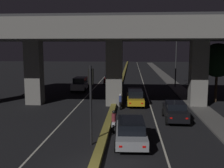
{
  "coord_description": "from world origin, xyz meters",
  "views": [
    {
      "loc": [
        1.82,
        -11.5,
        6.04
      ],
      "look_at": [
        -0.53,
        19.31,
        1.7
      ],
      "focal_mm": 42.0,
      "sensor_mm": 36.0,
      "label": 1
    }
  ],
  "objects_px": {
    "car_taxi_yellow_third": "(135,97)",
    "car_silver_lead": "(131,131)",
    "traffic_light_left_of_median": "(91,91)",
    "motorcycle_black_filtering_mid": "(120,102)",
    "car_white_lead_oncoming": "(80,84)",
    "car_dark_red_second_oncoming": "(110,79)",
    "street_lamp": "(174,58)",
    "car_black_second": "(175,111)",
    "motorcycle_white_filtering_near": "(114,122)"
  },
  "relations": [
    {
      "from": "traffic_light_left_of_median",
      "to": "street_lamp",
      "type": "bearing_deg",
      "value": 70.01
    },
    {
      "from": "traffic_light_left_of_median",
      "to": "car_white_lead_oncoming",
      "type": "relative_size",
      "value": 1.12
    },
    {
      "from": "car_silver_lead",
      "to": "car_taxi_yellow_third",
      "type": "xyz_separation_m",
      "value": [
        0.39,
        11.39,
        0.03
      ]
    },
    {
      "from": "street_lamp",
      "to": "motorcycle_black_filtering_mid",
      "type": "relative_size",
      "value": 4.26
    },
    {
      "from": "car_taxi_yellow_third",
      "to": "traffic_light_left_of_median",
      "type": "bearing_deg",
      "value": 164.39
    },
    {
      "from": "car_black_second",
      "to": "traffic_light_left_of_median",
      "type": "bearing_deg",
      "value": 134.41
    },
    {
      "from": "car_white_lead_oncoming",
      "to": "street_lamp",
      "type": "bearing_deg",
      "value": 105.66
    },
    {
      "from": "motorcycle_white_filtering_near",
      "to": "motorcycle_black_filtering_mid",
      "type": "distance_m",
      "value": 7.01
    },
    {
      "from": "car_silver_lead",
      "to": "car_dark_red_second_oncoming",
      "type": "bearing_deg",
      "value": 5.31
    },
    {
      "from": "car_dark_red_second_oncoming",
      "to": "motorcycle_black_filtering_mid",
      "type": "distance_m",
      "value": 18.48
    },
    {
      "from": "car_silver_lead",
      "to": "traffic_light_left_of_median",
      "type": "bearing_deg",
      "value": 95.04
    },
    {
      "from": "car_white_lead_oncoming",
      "to": "motorcycle_white_filtering_near",
      "type": "relative_size",
      "value": 2.38
    },
    {
      "from": "car_white_lead_oncoming",
      "to": "car_dark_red_second_oncoming",
      "type": "relative_size",
      "value": 0.92
    },
    {
      "from": "motorcycle_black_filtering_mid",
      "to": "car_silver_lead",
      "type": "bearing_deg",
      "value": -174.24
    },
    {
      "from": "traffic_light_left_of_median",
      "to": "motorcycle_black_filtering_mid",
      "type": "height_order",
      "value": "traffic_light_left_of_median"
    },
    {
      "from": "car_black_second",
      "to": "car_taxi_yellow_third",
      "type": "relative_size",
      "value": 0.87
    },
    {
      "from": "motorcycle_white_filtering_near",
      "to": "car_taxi_yellow_third",
      "type": "bearing_deg",
      "value": -10.29
    },
    {
      "from": "traffic_light_left_of_median",
      "to": "street_lamp",
      "type": "relative_size",
      "value": 0.65
    },
    {
      "from": "traffic_light_left_of_median",
      "to": "motorcycle_white_filtering_near",
      "type": "bearing_deg",
      "value": 67.74
    },
    {
      "from": "street_lamp",
      "to": "traffic_light_left_of_median",
      "type": "bearing_deg",
      "value": -109.99
    },
    {
      "from": "car_silver_lead",
      "to": "car_white_lead_oncoming",
      "type": "xyz_separation_m",
      "value": [
        -7.15,
        19.87,
        0.16
      ]
    },
    {
      "from": "car_black_second",
      "to": "motorcycle_white_filtering_near",
      "type": "distance_m",
      "value": 5.66
    },
    {
      "from": "car_taxi_yellow_third",
      "to": "motorcycle_black_filtering_mid",
      "type": "distance_m",
      "value": 2.31
    },
    {
      "from": "street_lamp",
      "to": "motorcycle_black_filtering_mid",
      "type": "bearing_deg",
      "value": -117.65
    },
    {
      "from": "street_lamp",
      "to": "car_white_lead_oncoming",
      "type": "height_order",
      "value": "street_lamp"
    },
    {
      "from": "street_lamp",
      "to": "car_black_second",
      "type": "xyz_separation_m",
      "value": [
        -2.6,
        -18.08,
        -3.69
      ]
    },
    {
      "from": "motorcycle_white_filtering_near",
      "to": "car_white_lead_oncoming",
      "type": "bearing_deg",
      "value": 19.18
    },
    {
      "from": "car_black_second",
      "to": "car_dark_red_second_oncoming",
      "type": "distance_m",
      "value": 23.61
    },
    {
      "from": "car_taxi_yellow_third",
      "to": "motorcycle_black_filtering_mid",
      "type": "relative_size",
      "value": 2.69
    },
    {
      "from": "traffic_light_left_of_median",
      "to": "car_black_second",
      "type": "distance_m",
      "value": 8.76
    },
    {
      "from": "street_lamp",
      "to": "car_silver_lead",
      "type": "distance_m",
      "value": 24.63
    },
    {
      "from": "car_silver_lead",
      "to": "car_taxi_yellow_third",
      "type": "distance_m",
      "value": 11.4
    },
    {
      "from": "traffic_light_left_of_median",
      "to": "motorcycle_black_filtering_mid",
      "type": "xyz_separation_m",
      "value": [
        1.38,
        9.93,
        -2.75
      ]
    },
    {
      "from": "car_taxi_yellow_third",
      "to": "car_silver_lead",
      "type": "bearing_deg",
      "value": 176.13
    },
    {
      "from": "car_black_second",
      "to": "car_white_lead_oncoming",
      "type": "xyz_separation_m",
      "value": [
        -10.76,
        14.41,
        0.14
      ]
    },
    {
      "from": "motorcycle_white_filtering_near",
      "to": "motorcycle_black_filtering_mid",
      "type": "bearing_deg",
      "value": -1.16
    },
    {
      "from": "car_silver_lead",
      "to": "car_taxi_yellow_third",
      "type": "height_order",
      "value": "car_taxi_yellow_third"
    },
    {
      "from": "street_lamp",
      "to": "car_black_second",
      "type": "bearing_deg",
      "value": -98.18
    },
    {
      "from": "car_silver_lead",
      "to": "motorcycle_black_filtering_mid",
      "type": "relative_size",
      "value": 2.52
    },
    {
      "from": "traffic_light_left_of_median",
      "to": "car_black_second",
      "type": "relative_size",
      "value": 1.19
    },
    {
      "from": "car_black_second",
      "to": "motorcycle_white_filtering_near",
      "type": "height_order",
      "value": "car_black_second"
    },
    {
      "from": "traffic_light_left_of_median",
      "to": "car_dark_red_second_oncoming",
      "type": "bearing_deg",
      "value": 92.52
    },
    {
      "from": "car_silver_lead",
      "to": "car_dark_red_second_oncoming",
      "type": "relative_size",
      "value": 0.94
    },
    {
      "from": "car_black_second",
      "to": "car_silver_lead",
      "type": "bearing_deg",
      "value": 147.36
    },
    {
      "from": "car_white_lead_oncoming",
      "to": "motorcycle_white_filtering_near",
      "type": "bearing_deg",
      "value": 19.09
    },
    {
      "from": "car_silver_lead",
      "to": "motorcycle_white_filtering_near",
      "type": "xyz_separation_m",
      "value": [
        -1.27,
        2.61,
        -0.19
      ]
    },
    {
      "from": "car_taxi_yellow_third",
      "to": "car_white_lead_oncoming",
      "type": "height_order",
      "value": "car_white_lead_oncoming"
    },
    {
      "from": "car_taxi_yellow_third",
      "to": "motorcycle_white_filtering_near",
      "type": "relative_size",
      "value": 2.58
    },
    {
      "from": "street_lamp",
      "to": "car_silver_lead",
      "type": "xyz_separation_m",
      "value": [
        -6.21,
        -23.54,
        -3.71
      ]
    },
    {
      "from": "car_white_lead_oncoming",
      "to": "car_silver_lead",
      "type": "bearing_deg",
      "value": 20.05
    }
  ]
}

